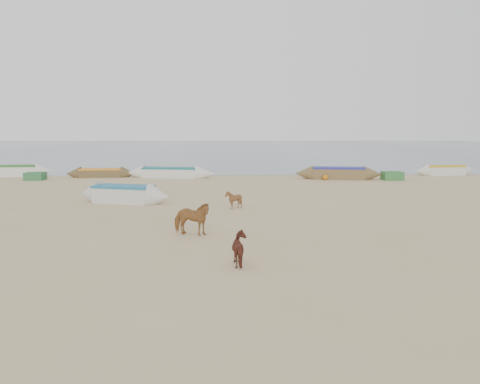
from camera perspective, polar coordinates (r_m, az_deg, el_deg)
name	(u,v)px	position (r m, az deg, el deg)	size (l,w,h in m)	color
ground	(243,231)	(18.19, 0.40, -4.81)	(140.00, 140.00, 0.00)	tan
sea	(228,148)	(99.82, -1.42, 5.42)	(160.00, 160.00, 0.00)	slate
cow_adult	(192,219)	(17.49, -5.93, -3.24)	(0.68, 1.50, 1.27)	#976331
calf_front	(234,200)	(23.19, -0.79, -0.93)	(0.75, 0.84, 0.93)	brown
calf_right	(242,249)	(13.67, 0.30, -6.95)	(0.95, 0.82, 0.96)	#5F2B1E
near_canoe	(124,194)	(25.90, -13.97, -0.24)	(5.30, 1.38, 0.93)	silver
waterline_canoes	(225,172)	(38.57, -1.88, 2.48)	(55.56, 5.01, 0.95)	brown
beach_clutter	(274,175)	(37.76, 4.16, 2.14)	(46.39, 4.45, 0.64)	#2F683C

